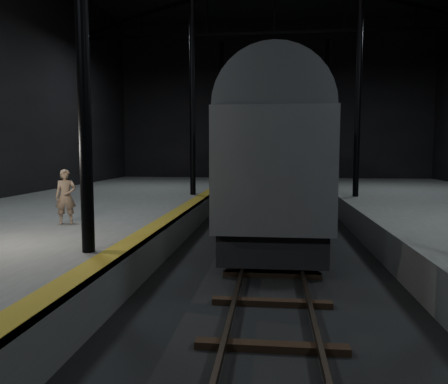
# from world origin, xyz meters

# --- Properties ---
(ground) EXTENTS (44.00, 44.00, 0.00)m
(ground) POSITION_xyz_m (0.00, 0.00, 0.00)
(ground) COLOR black
(ground) RESTS_ON ground
(platform_left) EXTENTS (9.00, 43.80, 1.00)m
(platform_left) POSITION_xyz_m (-7.50, 0.00, 0.50)
(platform_left) COLOR #51514E
(platform_left) RESTS_ON ground
(tactile_strip) EXTENTS (0.50, 43.80, 0.01)m
(tactile_strip) POSITION_xyz_m (-3.25, 0.00, 1.00)
(tactile_strip) COLOR olive
(tactile_strip) RESTS_ON platform_left
(track) EXTENTS (2.40, 43.00, 0.24)m
(track) POSITION_xyz_m (0.00, 0.00, 0.07)
(track) COLOR #3F3328
(track) RESTS_ON ground
(train) EXTENTS (3.07, 20.54, 5.49)m
(train) POSITION_xyz_m (-0.00, 7.83, 3.06)
(train) COLOR #9D9FA4
(train) RESTS_ON ground
(woman) EXTENTS (0.67, 0.57, 1.57)m
(woman) POSITION_xyz_m (-5.89, -0.72, 1.79)
(woman) COLOR #96775C
(woman) RESTS_ON platform_left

